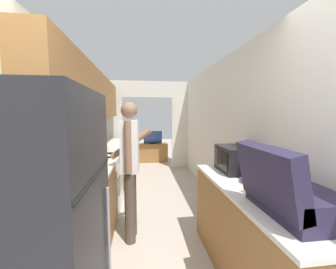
# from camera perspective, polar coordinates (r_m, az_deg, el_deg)

# --- Properties ---
(wall_left) EXTENTS (0.38, 7.69, 2.50)m
(wall_left) POSITION_cam_1_polar(r_m,az_deg,el_deg) (3.24, -24.03, 4.61)
(wall_left) COLOR silver
(wall_left) RESTS_ON ground_plane
(wall_right) EXTENTS (0.06, 7.69, 2.50)m
(wall_right) POSITION_cam_1_polar(r_m,az_deg,el_deg) (2.98, 19.93, -1.23)
(wall_right) COLOR silver
(wall_right) RESTS_ON ground_plane
(wall_far_with_doorway) EXTENTS (2.72, 0.06, 2.50)m
(wall_far_with_doorway) POSITION_cam_1_polar(r_m,az_deg,el_deg) (5.91, -5.68, 4.11)
(wall_far_with_doorway) COLOR silver
(wall_far_with_doorway) RESTS_ON ground_plane
(counter_left) EXTENTS (0.62, 4.05, 0.92)m
(counter_left) POSITION_cam_1_polar(r_m,az_deg,el_deg) (3.94, -17.34, -11.19)
(counter_left) COLOR #9E6B38
(counter_left) RESTS_ON ground_plane
(counter_right) EXTENTS (0.62, 1.80, 0.92)m
(counter_right) POSITION_cam_1_polar(r_m,az_deg,el_deg) (2.30, 22.75, -24.40)
(counter_right) COLOR #9E6B38
(counter_right) RESTS_ON ground_plane
(refrigerator) EXTENTS (0.74, 0.84, 1.73)m
(refrigerator) POSITION_cam_1_polar(r_m,az_deg,el_deg) (1.54, -33.24, -23.69)
(refrigerator) COLOR black
(refrigerator) RESTS_ON ground_plane
(range_oven) EXTENTS (0.66, 0.77, 1.06)m
(range_oven) POSITION_cam_1_polar(r_m,az_deg,el_deg) (3.65, -18.06, -12.52)
(range_oven) COLOR white
(range_oven) RESTS_ON ground_plane
(person) EXTENTS (0.56, 0.39, 1.74)m
(person) POSITION_cam_1_polar(r_m,az_deg,el_deg) (2.63, -10.47, -8.73)
(person) COLOR #4C4238
(person) RESTS_ON ground_plane
(suitcase) EXTENTS (0.50, 0.62, 0.48)m
(suitcase) POSITION_cam_1_polar(r_m,az_deg,el_deg) (1.65, 29.87, -13.57)
(suitcase) COLOR #231E38
(suitcase) RESTS_ON counter_right
(microwave) EXTENTS (0.41, 0.47, 0.30)m
(microwave) POSITION_cam_1_polar(r_m,az_deg,el_deg) (2.56, 18.67, -6.43)
(microwave) COLOR black
(microwave) RESTS_ON counter_right
(book_stack) EXTENTS (0.26, 0.29, 0.11)m
(book_stack) POSITION_cam_1_polar(r_m,az_deg,el_deg) (2.16, 23.73, -11.50)
(book_stack) COLOR red
(book_stack) RESTS_ON counter_right
(tv_cabinet) EXTENTS (0.95, 0.42, 0.60)m
(tv_cabinet) POSITION_cam_1_polar(r_m,az_deg,el_deg) (6.88, -4.21, -4.99)
(tv_cabinet) COLOR #9E6B38
(tv_cabinet) RESTS_ON ground_plane
(television) EXTENTS (0.59, 0.16, 0.41)m
(television) POSITION_cam_1_polar(r_m,az_deg,el_deg) (6.76, -4.22, -0.86)
(television) COLOR black
(television) RESTS_ON tv_cabinet
(knife) EXTENTS (0.17, 0.31, 0.02)m
(knife) POSITION_cam_1_polar(r_m,az_deg,el_deg) (4.07, -17.07, -3.89)
(knife) COLOR #B7B7BC
(knife) RESTS_ON counter_left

